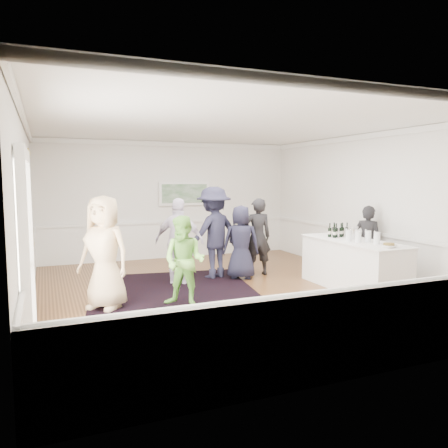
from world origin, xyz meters
name	(u,v)px	position (x,y,z in m)	size (l,w,h in m)	color
floor	(226,291)	(0.00, 0.00, 0.00)	(8.00, 8.00, 0.00)	brown
ceiling	(226,125)	(0.00, 0.00, 3.20)	(7.00, 8.00, 0.02)	white
wall_left	(26,216)	(-3.50, 0.00, 1.60)	(0.02, 8.00, 3.20)	white
wall_right	(371,205)	(3.50, 0.00, 1.60)	(0.02, 8.00, 3.20)	white
wall_back	(170,200)	(0.00, 4.00, 1.60)	(7.00, 0.02, 3.20)	white
wall_front	(368,235)	(0.00, -4.00, 1.60)	(7.00, 0.02, 3.20)	white
wainscoting	(226,266)	(0.00, 0.00, 0.50)	(7.00, 8.00, 1.00)	white
mirror	(31,200)	(-3.45, 1.30, 1.80)	(0.05, 1.25, 1.85)	gold
doorway	(26,243)	(-3.45, -1.90, 1.42)	(0.10, 1.78, 2.56)	white
landscape_painting	(184,193)	(0.40, 3.95, 1.78)	(1.44, 0.06, 0.66)	white
area_rug	(176,296)	(-1.00, 0.04, 0.01)	(3.11, 4.09, 0.02)	black
serving_table	(353,265)	(2.42, -0.80, 0.49)	(0.92, 2.43, 0.98)	white
bartender	(368,243)	(3.20, -0.28, 0.81)	(0.59, 0.39, 1.63)	black
guest_tan	(104,253)	(-2.32, -0.26, 0.96)	(0.94, 0.61, 1.92)	#D0B082
guest_green	(184,261)	(-1.03, -0.63, 0.78)	(0.76, 0.59, 1.57)	#7DCA51
guest_lilac	(179,241)	(-0.65, 0.95, 0.90)	(1.05, 0.44, 1.80)	silver
guest_dark_a	(214,233)	(0.21, 1.20, 1.01)	(1.30, 0.75, 2.02)	#1D1C30
guest_dark_b	(257,237)	(1.24, 1.09, 0.88)	(0.64, 0.42, 1.75)	black
guest_navy	(241,242)	(0.73, 0.88, 0.81)	(0.79, 0.52, 1.62)	#1D1C30
wine_bottles	(338,230)	(2.42, -0.27, 1.14)	(0.47, 0.27, 0.31)	black
juice_pitchers	(363,236)	(2.38, -1.09, 1.10)	(0.38, 0.61, 0.24)	#77BC43
ice_bucket	(352,233)	(2.51, -0.61, 1.10)	(0.26, 0.26, 0.24)	silver
nut_bowl	(389,245)	(2.39, -1.77, 1.02)	(0.26, 0.26, 0.08)	white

